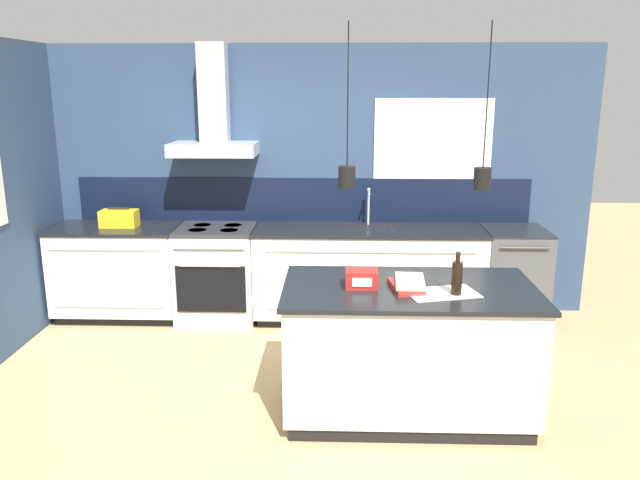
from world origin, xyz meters
TOP-DOWN VIEW (x-y plane):
  - ground_plane at (0.00, 0.00)m, footprint 16.00×16.00m
  - wall_back at (-0.04, 2.00)m, footprint 5.60×2.17m
  - counter_run_left at (-1.77, 1.69)m, footprint 1.19×0.64m
  - counter_run_sink at (0.64, 1.69)m, footprint 2.17×0.64m
  - oven_range at (-0.81, 1.69)m, footprint 0.75×0.66m
  - dishwasher at (2.01, 1.69)m, footprint 0.58×0.65m
  - kitchen_island at (0.84, -0.04)m, footprint 1.70×0.94m
  - bottle_on_island at (1.12, -0.20)m, footprint 0.07×0.07m
  - book_stack at (0.82, -0.09)m, footprint 0.24×0.34m
  - red_supply_box at (0.51, -0.06)m, footprint 0.21×0.16m
  - paper_pile at (1.03, -0.17)m, footprint 0.50×0.37m
  - yellow_toolbox at (-1.73, 1.69)m, footprint 0.34×0.18m

SIDE VIEW (x-z plane):
  - ground_plane at x=0.00m, z-range 0.00..0.00m
  - dishwasher at x=2.01m, z-range 0.00..0.91m
  - oven_range at x=-0.81m, z-range 0.00..0.91m
  - kitchen_island at x=0.84m, z-range 0.00..0.91m
  - counter_run_left at x=-1.77m, z-range 0.01..0.92m
  - counter_run_sink at x=0.64m, z-range -0.17..1.09m
  - paper_pile at x=1.03m, z-range 0.91..0.92m
  - book_stack at x=0.82m, z-range 0.91..0.98m
  - red_supply_box at x=0.51m, z-range 0.91..1.03m
  - yellow_toolbox at x=-1.73m, z-range 0.90..1.09m
  - bottle_on_island at x=1.12m, z-range 0.88..1.17m
  - wall_back at x=-0.04m, z-range 0.05..2.65m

